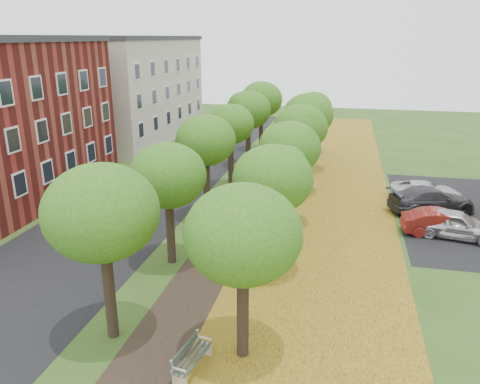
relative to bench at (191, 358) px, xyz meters
The scene contains 13 objects.
ground 1.67m from the bench, 135.06° to the left, with size 120.00×120.00×0.00m, color #2D4C19.
street_asphalt 18.31m from the bench, 118.16° to the left, with size 8.00×70.00×0.01m, color black.
footpath 16.18m from the bench, 94.04° to the left, with size 3.20×70.00×0.01m, color black.
leaf_verge 16.60m from the bench, 76.54° to the left, with size 7.50×70.00×0.01m, color gold.
parking_lot 21.13m from the bench, 54.19° to the left, with size 9.00×16.00×0.01m, color black.
tree_row_west 16.94m from the bench, 101.69° to the left, with size 3.66×33.66×5.97m.
tree_row_east 16.67m from the bench, 84.82° to the left, with size 3.66×33.66×5.97m.
building_cream 38.95m from the bench, 117.98° to the left, with size 10.30×20.30×10.40m.
bench is the anchor object (origin of this frame).
car_silver 16.88m from the bench, 51.65° to the left, with size 1.80×4.46×1.52m, color silver.
car_red 16.64m from the bench, 53.66° to the left, with size 1.47×4.21×1.39m, color maroon.
car_grey 19.70m from the bench, 59.96° to the left, with size 2.14×5.25×1.52m, color #343339.
car_white 21.57m from the bench, 62.80° to the left, with size 2.09×4.54×1.26m, color beige.
Camera 1 is at (5.45, -13.10, 10.30)m, focal length 35.00 mm.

